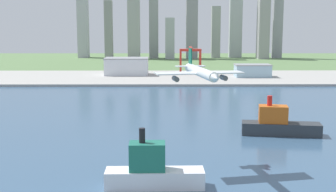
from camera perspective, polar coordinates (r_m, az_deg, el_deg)
ground_plane at (r=354.95m, az=-0.81°, el=-1.50°), size 2400.00×2400.00×0.00m
water_bay at (r=296.16m, az=-0.90°, el=-3.61°), size 840.00×360.00×0.15m
industrial_pier at (r=542.69m, az=-0.66°, el=2.32°), size 840.00×140.00×2.50m
airplane_landing at (r=196.74m, az=4.08°, el=2.97°), size 39.39×46.09×13.24m
container_barge at (r=275.93m, az=13.66°, el=-3.46°), size 46.66×18.32×23.22m
ferry_boat at (r=184.13m, az=-1.97°, el=-9.39°), size 39.55×10.85×24.33m
port_crane_red at (r=574.37m, az=2.83°, el=5.28°), size 27.15×40.02×33.59m
warehouse_main at (r=562.96m, az=-5.19°, el=3.73°), size 53.09×33.63×20.96m
warehouse_annex at (r=548.73m, az=10.53°, el=3.16°), size 41.80×24.61×14.84m
distant_skyline at (r=860.86m, az=1.88°, el=9.14°), size 386.87×57.78×158.84m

